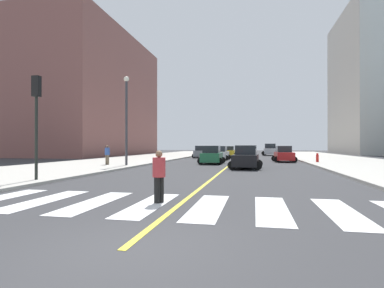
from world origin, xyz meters
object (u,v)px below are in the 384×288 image
at_px(car_yellow_fifth, 230,152).
at_px(car_gray_nearest, 202,152).
at_px(car_red_second, 284,154).
at_px(car_black_sixth, 246,158).
at_px(pedestrian_crossing, 159,174).
at_px(car_silver_fourth, 270,150).
at_px(pedestrian_walking_west, 107,154).
at_px(car_green_seventh, 212,155).
at_px(traffic_light_far_corner, 37,107).
at_px(street_lamp, 126,113).
at_px(car_white_third, 220,153).
at_px(fire_hydrant, 317,158).

bearing_deg(car_yellow_fifth, car_gray_nearest, -116.87).
bearing_deg(car_red_second, car_black_sixth, 67.96).
height_order(car_black_sixth, pedestrian_crossing, car_black_sixth).
bearing_deg(car_silver_fourth, pedestrian_walking_west, 64.98).
relative_size(car_red_second, car_yellow_fifth, 1.06).
xyz_separation_m(car_red_second, car_black_sixth, (-3.78, -10.63, 0.03)).
bearing_deg(car_silver_fourth, car_green_seventh, 76.02).
height_order(car_black_sixth, car_green_seventh, car_black_sixth).
bearing_deg(car_gray_nearest, car_green_seventh, -75.82).
distance_m(car_red_second, pedestrian_crossing, 26.31).
distance_m(car_green_seventh, pedestrian_crossing, 20.43).
relative_size(traffic_light_far_corner, street_lamp, 0.68).
xyz_separation_m(car_yellow_fifth, pedestrian_walking_west, (-8.35, -26.07, 0.29)).
xyz_separation_m(car_yellow_fifth, pedestrian_crossing, (1.05, -41.22, 0.13)).
bearing_deg(pedestrian_crossing, street_lamp, 55.21).
bearing_deg(car_silver_fourth, car_red_second, 91.39).
bearing_deg(pedestrian_walking_west, street_lamp, 9.57).
height_order(car_gray_nearest, car_red_second, car_gray_nearest).
bearing_deg(car_gray_nearest, pedestrian_walking_west, -103.68).
xyz_separation_m(car_gray_nearest, car_black_sixth, (6.76, -19.43, 0.03)).
relative_size(car_gray_nearest, car_silver_fourth, 0.83).
bearing_deg(street_lamp, pedestrian_walking_west, 169.61).
relative_size(car_white_third, car_yellow_fifth, 1.05).
height_order(car_black_sixth, pedestrian_walking_west, pedestrian_walking_west).
bearing_deg(car_green_seventh, car_red_second, 35.39).
xyz_separation_m(car_gray_nearest, car_yellow_fifth, (3.44, 6.81, -0.04)).
xyz_separation_m(traffic_light_far_corner, pedestrian_walking_west, (-2.05, 11.34, -2.58)).
xyz_separation_m(car_gray_nearest, street_lamp, (-3.02, -19.60, 3.70)).
bearing_deg(pedestrian_walking_west, car_white_third, 78.76).
height_order(car_green_seventh, traffic_light_far_corner, traffic_light_far_corner).
relative_size(car_white_third, car_black_sixth, 0.96).
xyz_separation_m(car_gray_nearest, car_white_third, (3.30, -5.70, -0.01)).
bearing_deg(car_yellow_fifth, fire_hydrant, -60.91).
bearing_deg(car_yellow_fifth, pedestrian_walking_west, -107.84).
height_order(car_silver_fourth, traffic_light_far_corner, traffic_light_far_corner).
distance_m(pedestrian_crossing, street_lamp, 16.99).
height_order(car_red_second, pedestrian_walking_west, pedestrian_walking_west).
bearing_deg(car_red_second, pedestrian_crossing, 74.23).
relative_size(car_white_third, fire_hydrant, 4.39).
bearing_deg(pedestrian_crossing, car_silver_fourth, 21.47).
xyz_separation_m(car_gray_nearest, car_green_seventh, (3.38, -14.01, 0.01)).
xyz_separation_m(car_red_second, car_green_seventh, (-7.17, -5.20, 0.01)).
xyz_separation_m(car_black_sixth, pedestrian_walking_west, (-11.67, 0.18, 0.23)).
distance_m(car_gray_nearest, car_red_second, 13.73).
bearing_deg(car_yellow_fifth, car_silver_fourth, 40.72).
distance_m(car_yellow_fifth, street_lamp, 27.45).
bearing_deg(traffic_light_far_corner, car_red_second, 58.40).
height_order(car_red_second, pedestrian_crossing, car_red_second).
height_order(car_red_second, street_lamp, street_lamp).
relative_size(car_red_second, traffic_light_far_corner, 0.79).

